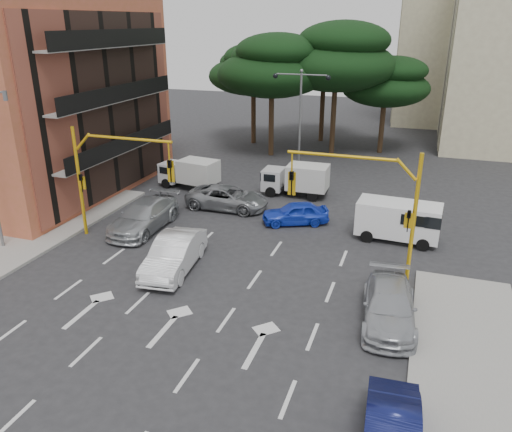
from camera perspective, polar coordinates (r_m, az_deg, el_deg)
The scene contains 20 objects.
ground at distance 23.69m, azimuth -4.77°, elevation -6.50°, with size 120.00×120.00×0.00m, color #28282B.
median_strip at distance 37.78m, azimuth 4.84°, elevation 4.45°, with size 1.40×6.00×0.15m, color gray.
apartment_orange at distance 38.15m, azimuth -26.17°, elevation 12.99°, with size 15.19×16.15×13.70m.
apartment_beige_far at distance 63.33m, azimuth 23.83°, elevation 17.28°, with size 16.20×12.15×16.70m.
pine_left_near at distance 43.07m, azimuth 1.89°, elevation 16.82°, with size 9.15×9.15×10.23m.
pine_center at distance 43.81m, azimuth 9.28°, elevation 17.56°, with size 9.98×9.98×11.16m.
pine_left_far at distance 47.84m, azimuth -0.25°, elevation 16.46°, with size 8.32×8.32×9.30m.
pine_right at distance 45.47m, azimuth 14.70°, elevation 14.66°, with size 7.49×7.49×8.37m.
pine_back at distance 49.13m, azimuth 7.89°, elevation 17.21°, with size 9.15×9.15×10.23m.
signal_mast_right at distance 22.37m, azimuth 13.26°, elevation 2.11°, with size 5.79×0.37×6.00m.
signal_mast_left at distance 27.07m, azimuth -16.73°, elevation 5.14°, with size 5.79×0.37×6.00m.
street_lamp_center at distance 36.58m, azimuth 5.11°, elevation 12.49°, with size 4.16×0.36×7.77m.
car_white_hatch at distance 23.86m, azimuth -9.33°, elevation -4.31°, with size 1.73×4.97×1.64m, color silver.
car_blue_compact at distance 29.02m, azimuth 4.52°, elevation 0.33°, with size 1.54×3.83×1.30m, color #1836CA.
car_silver_wagon at distance 28.81m, azimuth -12.68°, elevation 0.01°, with size 2.23×5.50×1.60m, color #A6AAAE.
car_silver_cross_a at distance 31.33m, azimuth -3.29°, elevation 2.11°, with size 2.37×5.14×1.43m, color gray.
car_silver_parked at distance 20.39m, azimuth 14.97°, elevation -9.89°, with size 2.00×4.93×1.43m, color #A8AAB0.
van_white at distance 27.69m, azimuth 15.92°, elevation -0.58°, with size 1.95×4.30×2.15m, color white, non-canonical shape.
box_truck_a at distance 35.39m, azimuth -7.64°, elevation 4.82°, with size 1.80×4.30×2.11m, color silver, non-canonical shape.
box_truck_b at distance 33.63m, azimuth 4.57°, elevation 4.12°, with size 1.86×4.44×2.18m, color silver, non-canonical shape.
Camera 1 is at (8.55, -19.12, 11.07)m, focal length 35.00 mm.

